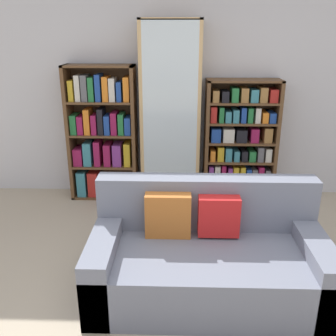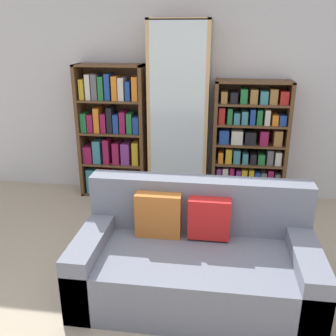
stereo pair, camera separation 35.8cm
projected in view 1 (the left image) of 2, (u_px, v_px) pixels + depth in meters
The scene contains 7 objects.
ground_plane at pixel (190, 336), 2.53m from camera, with size 16.00×16.00×0.00m, color tan.
wall_back at pixel (187, 85), 4.44m from camera, with size 6.29×0.06×2.70m.
couch at pixel (207, 257), 2.92m from camera, with size 1.78×0.90×0.84m.
bookshelf_left at pixel (102, 136), 4.47m from camera, with size 0.81×0.32×1.60m.
display_cabinet at pixel (170, 115), 4.35m from camera, with size 0.68×0.36×2.08m.
bookshelf_right at pixel (240, 143), 4.45m from camera, with size 0.85×0.32×1.44m.
wine_bottle at pixel (201, 213), 3.95m from camera, with size 0.07×0.07×0.35m.
Camera 1 is at (-0.09, -1.99, 1.94)m, focal length 40.00 mm.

